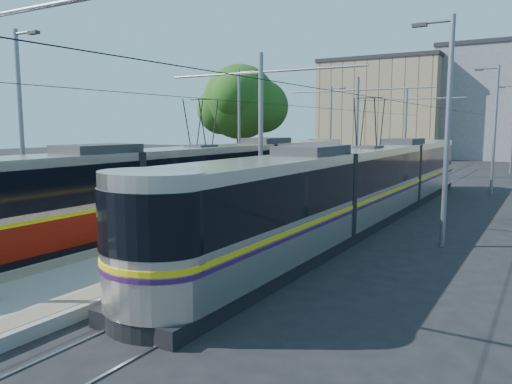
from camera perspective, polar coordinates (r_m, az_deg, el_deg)
The scene contains 12 objects.
ground at distance 15.47m, azimuth -14.74°, elevation -8.70°, with size 160.00×160.00×0.00m, color black.
platform at distance 29.65m, azimuth 9.32°, elevation -0.55°, with size 4.00×50.00×0.30m, color gray.
tactile_strip_left at distance 30.18m, azimuth 6.77°, elevation -0.07°, with size 0.70×50.00×0.01m, color gray.
tactile_strip_right at distance 29.13m, azimuth 11.98°, elevation -0.45°, with size 0.70×50.00×0.01m, color gray.
rails at distance 29.67m, azimuth 9.32°, elevation -0.81°, with size 8.71×70.00×0.03m.
tram_left at distance 23.87m, azimuth -6.22°, elevation 1.34°, with size 2.43×31.25×5.50m.
tram_right at distance 22.93m, azimuth 12.59°, elevation 1.33°, with size 2.43×29.99×5.50m.
catenary at distance 26.73m, azimuth 7.27°, elevation 8.03°, with size 9.20×70.00×7.00m.
street_lamps at distance 33.12m, azimuth 12.03°, elevation 7.22°, with size 15.18×38.22×8.00m.
shelter at distance 23.61m, azimuth 6.66°, elevation 0.87°, with size 0.86×1.19×2.38m.
tree at distance 37.38m, azimuth -1.18°, elevation 10.09°, with size 6.05×5.59×8.79m.
building_left at distance 73.37m, azimuth 14.55°, elevation 9.19°, with size 16.32×12.24×13.41m.
Camera 1 is at (10.68, -10.35, 4.25)m, focal length 35.00 mm.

